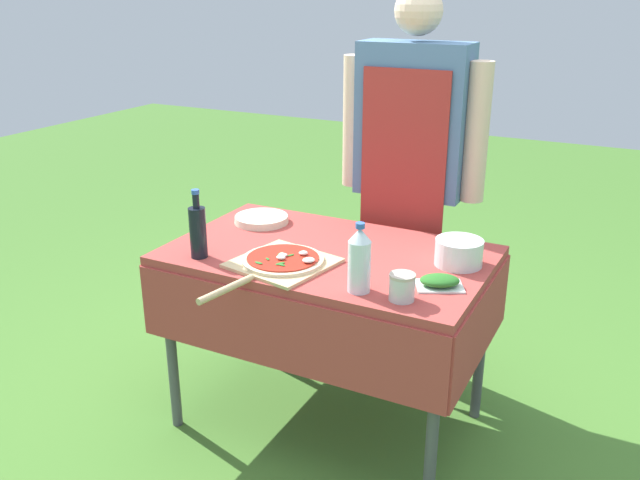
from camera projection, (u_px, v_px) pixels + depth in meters
name	position (u px, v px, depth m)	size (l,w,h in m)	color
ground_plane	(328.00, 419.00, 2.84)	(12.00, 12.00, 0.00)	#477A2D
prep_table	(328.00, 273.00, 2.61)	(1.22, 0.76, 0.76)	#A83D38
person_cook	(411.00, 159.00, 2.91)	(0.64, 0.21, 1.71)	#70604C
pizza_on_peel	(281.00, 262.00, 2.44)	(0.38, 0.59, 0.05)	#D1B27F
oil_bottle	(198.00, 231.00, 2.49)	(0.06, 0.06, 0.26)	black
water_bottle	(359.00, 260.00, 2.20)	(0.08, 0.08, 0.24)	silver
herb_container	(440.00, 281.00, 2.27)	(0.19, 0.17, 0.04)	silver
mixing_tub	(459.00, 252.00, 2.44)	(0.17, 0.17, 0.10)	silver
plate_stack	(262.00, 219.00, 2.88)	(0.23, 0.23, 0.03)	beige
sauce_jar	(402.00, 289.00, 2.17)	(0.09, 0.09, 0.09)	silver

